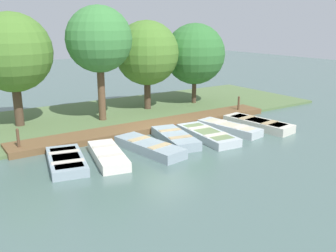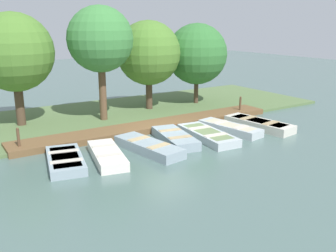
{
  "view_description": "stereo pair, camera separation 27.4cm",
  "coord_description": "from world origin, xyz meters",
  "px_view_note": "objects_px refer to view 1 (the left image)",
  "views": [
    {
      "loc": [
        13.84,
        -9.32,
        5.12
      ],
      "look_at": [
        0.44,
        -0.39,
        0.65
      ],
      "focal_mm": 40.0,
      "sensor_mm": 36.0,
      "label": 1
    },
    {
      "loc": [
        13.99,
        -9.09,
        5.12
      ],
      "look_at": [
        0.44,
        -0.39,
        0.65
      ],
      "focal_mm": 40.0,
      "sensor_mm": 36.0,
      "label": 2
    }
  ],
  "objects_px": {
    "park_tree_center": "(147,53)",
    "park_tree_right": "(195,54)",
    "mooring_post_near": "(18,141)",
    "park_tree_far_left": "(12,53)",
    "mooring_post_far": "(239,105)",
    "rowboat_4": "(207,135)",
    "rowboat_2": "(149,147)",
    "rowboat_3": "(175,138)",
    "park_tree_left": "(99,40)",
    "rowboat_0": "(66,161)",
    "rowboat_6": "(258,124)",
    "rowboat_5": "(229,128)",
    "rowboat_1": "(108,155)"
  },
  "relations": [
    {
      "from": "mooring_post_near",
      "to": "park_tree_center",
      "type": "height_order",
      "value": "park_tree_center"
    },
    {
      "from": "rowboat_6",
      "to": "mooring_post_far",
      "type": "distance_m",
      "value": 2.92
    },
    {
      "from": "rowboat_3",
      "to": "park_tree_far_left",
      "type": "height_order",
      "value": "park_tree_far_left"
    },
    {
      "from": "rowboat_3",
      "to": "park_tree_left",
      "type": "xyz_separation_m",
      "value": [
        -4.97,
        -1.22,
        4.06
      ]
    },
    {
      "from": "rowboat_2",
      "to": "park_tree_far_left",
      "type": "distance_m",
      "value": 8.3
    },
    {
      "from": "park_tree_right",
      "to": "rowboat_0",
      "type": "bearing_deg",
      "value": -61.0
    },
    {
      "from": "rowboat_5",
      "to": "park_tree_right",
      "type": "height_order",
      "value": "park_tree_right"
    },
    {
      "from": "rowboat_0",
      "to": "rowboat_4",
      "type": "bearing_deg",
      "value": 99.27
    },
    {
      "from": "mooring_post_near",
      "to": "park_tree_far_left",
      "type": "distance_m",
      "value": 5.13
    },
    {
      "from": "rowboat_3",
      "to": "park_tree_center",
      "type": "distance_m",
      "value": 7.04
    },
    {
      "from": "rowboat_0",
      "to": "park_tree_far_left",
      "type": "xyz_separation_m",
      "value": [
        -6.22,
        -0.22,
        3.55
      ]
    },
    {
      "from": "rowboat_6",
      "to": "park_tree_left",
      "type": "bearing_deg",
      "value": -139.39
    },
    {
      "from": "park_tree_far_left",
      "to": "rowboat_0",
      "type": "bearing_deg",
      "value": 2.07
    },
    {
      "from": "mooring_post_far",
      "to": "park_tree_center",
      "type": "relative_size",
      "value": 0.2
    },
    {
      "from": "rowboat_2",
      "to": "mooring_post_near",
      "type": "height_order",
      "value": "mooring_post_near"
    },
    {
      "from": "rowboat_1",
      "to": "rowboat_6",
      "type": "xyz_separation_m",
      "value": [
        -0.03,
        8.21,
        0.02
      ]
    },
    {
      "from": "rowboat_0",
      "to": "mooring_post_near",
      "type": "relative_size",
      "value": 2.93
    },
    {
      "from": "rowboat_1",
      "to": "park_tree_left",
      "type": "xyz_separation_m",
      "value": [
        -5.36,
        2.18,
        4.08
      ]
    },
    {
      "from": "rowboat_5",
      "to": "mooring_post_near",
      "type": "bearing_deg",
      "value": -114.25
    },
    {
      "from": "mooring_post_near",
      "to": "park_tree_right",
      "type": "bearing_deg",
      "value": 106.66
    },
    {
      "from": "rowboat_5",
      "to": "rowboat_6",
      "type": "height_order",
      "value": "rowboat_6"
    },
    {
      "from": "rowboat_1",
      "to": "rowboat_3",
      "type": "distance_m",
      "value": 3.43
    },
    {
      "from": "rowboat_2",
      "to": "rowboat_5",
      "type": "distance_m",
      "value": 4.72
    },
    {
      "from": "rowboat_4",
      "to": "mooring_post_far",
      "type": "bearing_deg",
      "value": 125.59
    },
    {
      "from": "mooring_post_far",
      "to": "park_tree_left",
      "type": "xyz_separation_m",
      "value": [
        -2.69,
        -7.24,
        3.74
      ]
    },
    {
      "from": "rowboat_4",
      "to": "mooring_post_near",
      "type": "distance_m",
      "value": 8.06
    },
    {
      "from": "rowboat_3",
      "to": "park_tree_left",
      "type": "relative_size",
      "value": 0.54
    },
    {
      "from": "mooring_post_far",
      "to": "park_tree_left",
      "type": "bearing_deg",
      "value": -110.38
    },
    {
      "from": "rowboat_6",
      "to": "mooring_post_near",
      "type": "height_order",
      "value": "mooring_post_near"
    },
    {
      "from": "park_tree_far_left",
      "to": "park_tree_right",
      "type": "xyz_separation_m",
      "value": [
        0.47,
        10.59,
        -0.5
      ]
    },
    {
      "from": "rowboat_0",
      "to": "park_tree_right",
      "type": "height_order",
      "value": "park_tree_right"
    },
    {
      "from": "rowboat_1",
      "to": "rowboat_6",
      "type": "relative_size",
      "value": 0.87
    },
    {
      "from": "rowboat_0",
      "to": "park_tree_center",
      "type": "xyz_separation_m",
      "value": [
        -5.93,
        7.03,
        3.23
      ]
    },
    {
      "from": "rowboat_0",
      "to": "rowboat_6",
      "type": "distance_m",
      "value": 9.74
    },
    {
      "from": "rowboat_2",
      "to": "rowboat_4",
      "type": "xyz_separation_m",
      "value": [
        -0.07,
        3.12,
        -0.02
      ]
    },
    {
      "from": "rowboat_6",
      "to": "park_tree_right",
      "type": "relative_size",
      "value": 0.72
    },
    {
      "from": "rowboat_3",
      "to": "park_tree_left",
      "type": "height_order",
      "value": "park_tree_left"
    },
    {
      "from": "rowboat_3",
      "to": "park_tree_left",
      "type": "distance_m",
      "value": 6.53
    },
    {
      "from": "rowboat_2",
      "to": "mooring_post_far",
      "type": "distance_m",
      "value": 8.08
    },
    {
      "from": "mooring_post_near",
      "to": "mooring_post_far",
      "type": "bearing_deg",
      "value": 90.0
    },
    {
      "from": "rowboat_0",
      "to": "park_tree_left",
      "type": "xyz_separation_m",
      "value": [
        -4.99,
        3.7,
        4.1
      ]
    },
    {
      "from": "rowboat_6",
      "to": "park_tree_center",
      "type": "distance_m",
      "value": 7.54
    },
    {
      "from": "rowboat_5",
      "to": "park_tree_far_left",
      "type": "relative_size",
      "value": 0.6
    },
    {
      "from": "rowboat_0",
      "to": "mooring_post_far",
      "type": "distance_m",
      "value": 11.18
    },
    {
      "from": "rowboat_4",
      "to": "park_tree_far_left",
      "type": "relative_size",
      "value": 0.63
    },
    {
      "from": "mooring_post_near",
      "to": "rowboat_4",
      "type": "bearing_deg",
      "value": 70.83
    },
    {
      "from": "park_tree_center",
      "to": "park_tree_right",
      "type": "bearing_deg",
      "value": 86.77
    },
    {
      "from": "rowboat_2",
      "to": "rowboat_1",
      "type": "bearing_deg",
      "value": -100.84
    },
    {
      "from": "park_tree_left",
      "to": "park_tree_center",
      "type": "bearing_deg",
      "value": 105.81
    },
    {
      "from": "rowboat_2",
      "to": "park_tree_right",
      "type": "height_order",
      "value": "park_tree_right"
    }
  ]
}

